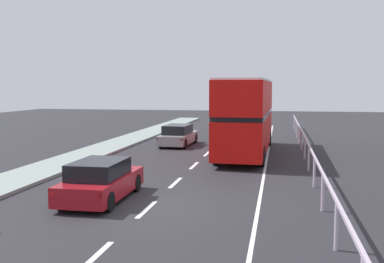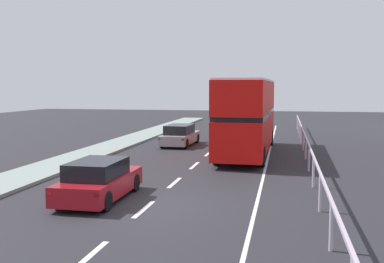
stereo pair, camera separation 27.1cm
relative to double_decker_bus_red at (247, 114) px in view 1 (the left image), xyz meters
The scene contains 6 objects.
ground_plane 12.49m from the double_decker_bus_red, 100.60° to the right, with size 74.76×120.00×0.10m, color #252429.
lane_paint_markings 4.26m from the double_decker_bus_red, 92.36° to the right, with size 3.62×46.00×0.01m.
bridge_side_railing 4.63m from the double_decker_bus_red, 43.55° to the right, with size 0.10×42.00×1.22m.
double_decker_bus_red is the anchor object (origin of this frame).
hatchback_car_near 12.57m from the double_decker_bus_red, 109.42° to the right, with size 1.82×4.25×1.39m.
sedan_car_ahead 5.84m from the double_decker_bus_red, 147.14° to the left, with size 1.90×4.53×1.39m.
Camera 1 is at (4.08, -14.23, 3.89)m, focal length 42.62 mm.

